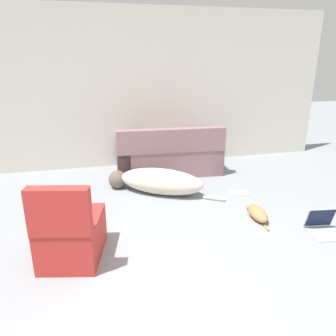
{
  "coord_description": "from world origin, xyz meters",
  "views": [
    {
      "loc": [
        -0.71,
        -2.04,
        1.84
      ],
      "look_at": [
        0.21,
        1.72,
        0.51
      ],
      "focal_mm": 35.0,
      "sensor_mm": 36.0,
      "label": 1
    }
  ],
  "objects": [
    {
      "name": "cat",
      "position": [
        1.16,
        1.12,
        0.07
      ],
      "size": [
        0.22,
        0.59,
        0.14
      ],
      "rotation": [
        0.0,
        0.0,
        1.48
      ],
      "color": "#BC7A47",
      "rests_on": "ground_plane"
    },
    {
      "name": "dog",
      "position": [
        0.16,
        2.15,
        0.17
      ],
      "size": [
        1.54,
        1.02,
        0.36
      ],
      "rotation": [
        0.0,
        0.0,
        2.59
      ],
      "color": "beige",
      "rests_on": "ground_plane"
    },
    {
      "name": "laptop_open",
      "position": [
        1.7,
        0.66,
        0.08
      ],
      "size": [
        0.37,
        0.38,
        0.26
      ],
      "rotation": [
        0.0,
        0.0,
        -0.14
      ],
      "color": "#B7B7BC",
      "rests_on": "ground_plane"
    },
    {
      "name": "book_cream",
      "position": [
        1.28,
        1.84,
        0.01
      ],
      "size": [
        0.28,
        0.25,
        0.02
      ],
      "rotation": [
        0.0,
        0.0,
        -0.42
      ],
      "color": "beige",
      "rests_on": "ground_plane"
    },
    {
      "name": "wall_back",
      "position": [
        0.0,
        3.56,
        1.3
      ],
      "size": [
        7.06,
        0.06,
        2.6
      ],
      "color": "beige",
      "rests_on": "ground_plane"
    },
    {
      "name": "side_chair",
      "position": [
        -0.95,
        0.8,
        0.27
      ],
      "size": [
        0.66,
        0.79,
        0.83
      ],
      "rotation": [
        0.0,
        0.0,
        2.92
      ],
      "color": "#B72D28",
      "rests_on": "ground_plane"
    },
    {
      "name": "couch",
      "position": [
        0.53,
        2.99,
        0.27
      ],
      "size": [
        1.73,
        0.94,
        0.79
      ],
      "rotation": [
        0.0,
        0.0,
        3.08
      ],
      "color": "gray",
      "rests_on": "ground_plane"
    },
    {
      "name": "ground_plane",
      "position": [
        0.0,
        0.0,
        0.0
      ],
      "size": [
        20.0,
        20.0,
        0.0
      ],
      "primitive_type": "plane",
      "color": "gray"
    }
  ]
}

